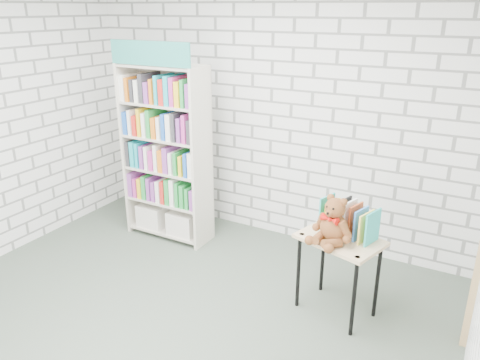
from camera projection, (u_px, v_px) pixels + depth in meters
The scene contains 6 objects.
ground at pixel (166, 323), 3.96m from camera, with size 4.50×4.50×0.00m, color #455145.
room_shell at pixel (153, 115), 3.34m from camera, with size 4.52×4.02×2.81m.
bookshelf at pixel (167, 152), 5.16m from camera, with size 0.98×0.38×2.20m.
display_table at pixel (339, 249), 3.91m from camera, with size 0.77×0.63×0.71m.
table_books at pixel (349, 219), 3.90m from camera, with size 0.50×0.33×0.27m.
teddy_bear at pixel (333, 224), 3.76m from camera, with size 0.36×0.35×0.39m.
Camera 1 is at (2.13, -2.58, 2.52)m, focal length 35.00 mm.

